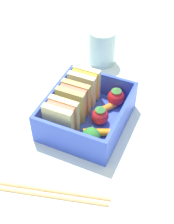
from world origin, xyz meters
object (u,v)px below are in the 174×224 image
(sandwich_left, at_px, (61,118))
(drinking_glass, at_px, (102,47))
(sandwich_center, at_px, (84,86))
(carrot_stick_left, at_px, (105,109))
(strawberry_far_left, at_px, (116,97))
(strawberry_left, at_px, (100,116))
(chopstick_pair, at_px, (42,191))
(broccoli_floret, at_px, (91,137))
(sandwich_center_left, at_px, (73,101))
(carrot_stick_far_left, at_px, (97,132))

(sandwich_left, height_order, drinking_glass, drinking_glass)
(sandwich_center, relative_size, carrot_stick_left, 1.32)
(carrot_stick_left, xyz_separation_m, strawberry_far_left, (0.03, -0.01, 0.01))
(sandwich_left, distance_m, strawberry_left, 0.07)
(chopstick_pair, relative_size, drinking_glass, 2.52)
(broccoli_floret, height_order, strawberry_far_left, broccoli_floret)
(sandwich_center, bearing_deg, strawberry_left, -132.99)
(strawberry_left, bearing_deg, drinking_glass, 21.01)
(sandwich_center_left, xyz_separation_m, strawberry_far_left, (0.06, -0.06, -0.01))
(sandwich_center_left, relative_size, strawberry_left, 1.73)
(carrot_stick_far_left, relative_size, chopstick_pair, 0.24)
(carrot_stick_far_left, distance_m, strawberry_left, 0.03)
(strawberry_far_left, distance_m, drinking_glass, 0.15)
(sandwich_left, relative_size, sandwich_center, 1.00)
(broccoli_floret, xyz_separation_m, drinking_glass, (0.24, 0.08, 0.00))
(chopstick_pair, height_order, drinking_glass, drinking_glass)
(carrot_stick_far_left, bearing_deg, sandwich_center_left, 62.92)
(sandwich_left, xyz_separation_m, carrot_stick_far_left, (0.02, -0.06, -0.03))
(broccoli_floret, bearing_deg, chopstick_pair, 160.84)
(carrot_stick_left, bearing_deg, drinking_glass, 24.00)
(carrot_stick_far_left, xyz_separation_m, strawberry_left, (0.03, 0.01, 0.01))
(broccoli_floret, distance_m, carrot_stick_far_left, 0.03)
(sandwich_center_left, bearing_deg, broccoli_floret, -134.03)
(sandwich_center, relative_size, carrot_stick_far_left, 1.33)
(broccoli_floret, relative_size, strawberry_far_left, 1.03)
(sandwich_left, relative_size, sandwich_center_left, 1.00)
(sandwich_center_left, relative_size, carrot_stick_left, 1.32)
(strawberry_left, distance_m, strawberry_far_left, 0.06)
(broccoli_floret, xyz_separation_m, carrot_stick_left, (0.08, 0.01, -0.02))
(sandwich_center_left, distance_m, chopstick_pair, 0.16)
(carrot_stick_far_left, height_order, strawberry_left, strawberry_left)
(chopstick_pair, distance_m, drinking_glass, 0.35)
(carrot_stick_far_left, relative_size, strawberry_far_left, 1.26)
(sandwich_center, height_order, strawberry_far_left, sandwich_center)
(sandwich_center_left, distance_m, carrot_stick_far_left, 0.07)
(sandwich_left, xyz_separation_m, broccoli_floret, (-0.01, -0.06, -0.01))
(carrot_stick_left, relative_size, drinking_glass, 0.62)
(carrot_stick_left, bearing_deg, sandwich_left, 146.82)
(strawberry_far_left, bearing_deg, carrot_stick_left, 157.96)
(strawberry_left, relative_size, carrot_stick_left, 0.76)
(broccoli_floret, height_order, strawberry_left, broccoli_floret)
(broccoli_floret, bearing_deg, sandwich_center_left, 45.97)
(carrot_stick_far_left, bearing_deg, sandwich_center, 37.56)
(sandwich_left, xyz_separation_m, carrot_stick_left, (0.07, -0.05, -0.03))
(carrot_stick_far_left, xyz_separation_m, chopstick_pair, (-0.13, 0.04, -0.01))
(sandwich_center, bearing_deg, carrot_stick_left, -109.30)
(strawberry_far_left, bearing_deg, strawberry_left, 171.19)
(sandwich_left, height_order, carrot_stick_left, sandwich_left)
(sandwich_left, xyz_separation_m, strawberry_far_left, (0.10, -0.06, -0.01))
(sandwich_left, distance_m, chopstick_pair, 0.12)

